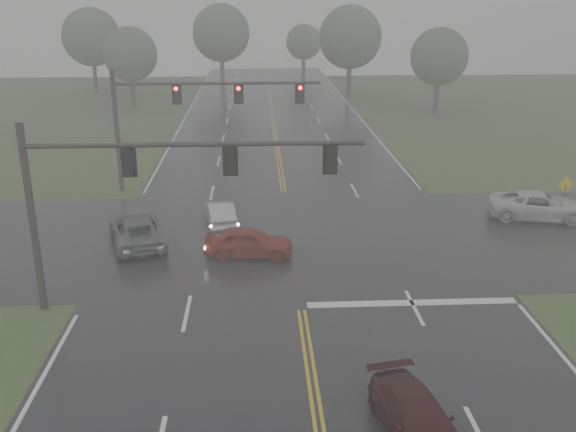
{
  "coord_description": "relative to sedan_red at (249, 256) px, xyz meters",
  "views": [
    {
      "loc": [
        -1.68,
        -8.59,
        11.84
      ],
      "look_at": [
        -0.44,
        16.0,
        3.27
      ],
      "focal_mm": 40.0,
      "sensor_mm": 36.0,
      "label": 1
    }
  ],
  "objects": [
    {
      "name": "main_road",
      "position": [
        2.11,
        0.34,
        0.0
      ],
      "size": [
        18.0,
        160.0,
        0.02
      ],
      "primitive_type": "cube",
      "color": "black",
      "rests_on": "ground"
    },
    {
      "name": "cross_street",
      "position": [
        2.11,
        2.34,
        0.0
      ],
      "size": [
        120.0,
        14.0,
        0.02
      ],
      "primitive_type": "cube",
      "color": "black",
      "rests_on": "ground"
    },
    {
      "name": "stop_bar",
      "position": [
        6.61,
        -5.26,
        0.0
      ],
      "size": [
        8.5,
        0.5,
        0.01
      ],
      "primitive_type": "cube",
      "color": "white",
      "rests_on": "ground"
    },
    {
      "name": "sedan_red",
      "position": [
        0.0,
        0.0,
        0.0
      ],
      "size": [
        4.27,
        2.0,
        1.41
      ],
      "primitive_type": "imported",
      "rotation": [
        0.0,
        0.0,
        1.49
      ],
      "color": "maroon",
      "rests_on": "ground"
    },
    {
      "name": "sedan_silver",
      "position": [
        -1.55,
        4.4,
        0.0
      ],
      "size": [
        1.97,
        4.04,
        1.28
      ],
      "primitive_type": "imported",
      "rotation": [
        0.0,
        0.0,
        3.31
      ],
      "color": "silver",
      "rests_on": "ground"
    },
    {
      "name": "car_grey",
      "position": [
        -5.54,
        1.79,
        0.0
      ],
      "size": [
        3.78,
        5.68,
        1.45
      ],
      "primitive_type": "imported",
      "rotation": [
        0.0,
        0.0,
        3.43
      ],
      "color": "#54565C",
      "rests_on": "ground"
    },
    {
      "name": "pickup_white",
      "position": [
        15.97,
        4.56,
        0.0
      ],
      "size": [
        5.75,
        3.55,
        1.49
      ],
      "primitive_type": "imported",
      "rotation": [
        0.0,
        0.0,
        1.36
      ],
      "color": "silver",
      "rests_on": "ground"
    },
    {
      "name": "signal_gantry_near",
      "position": [
        -4.22,
        -4.92,
        5.21
      ],
      "size": [
        12.71,
        0.33,
        7.45
      ],
      "color": "black",
      "rests_on": "ground"
    },
    {
      "name": "signal_gantry_far",
      "position": [
        -4.24,
        11.09,
        5.31
      ],
      "size": [
        12.64,
        0.38,
        7.59
      ],
      "color": "black",
      "rests_on": "ground"
    },
    {
      "name": "sign_diamond_east",
      "position": [
        17.41,
        4.78,
        1.59
      ],
      "size": [
        0.96,
        0.26,
        2.36
      ],
      "rotation": [
        0.0,
        0.0,
        0.23
      ],
      "color": "black",
      "rests_on": "ground"
    },
    {
      "name": "tree_nw_a",
      "position": [
        -12.98,
        43.47,
        5.61
      ],
      "size": [
        5.82,
        5.82,
        8.55
      ],
      "color": "#30281F",
      "rests_on": "ground"
    },
    {
      "name": "tree_ne_a",
      "position": [
        11.48,
        48.0,
        7.02
      ],
      "size": [
        7.27,
        7.27,
        10.67
      ],
      "color": "#30281F",
      "rests_on": "ground"
    },
    {
      "name": "tree_n_mid",
      "position": [
        -3.81,
        56.86,
        7.04
      ],
      "size": [
        7.28,
        7.28,
        10.7
      ],
      "color": "#30281F",
      "rests_on": "ground"
    },
    {
      "name": "tree_e_near",
      "position": [
        19.33,
        38.26,
        5.68
      ],
      "size": [
        5.89,
        5.89,
        8.65
      ],
      "color": "#30281F",
      "rests_on": "ground"
    },
    {
      "name": "tree_nw_b",
      "position": [
        -19.42,
        53.71,
        6.78
      ],
      "size": [
        7.02,
        7.02,
        10.3
      ],
      "color": "#30281F",
      "rests_on": "ground"
    },
    {
      "name": "tree_n_far",
      "position": [
        7.68,
        69.06,
        5.01
      ],
      "size": [
        5.2,
        5.2,
        7.64
      ],
      "color": "#30281F",
      "rests_on": "ground"
    }
  ]
}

